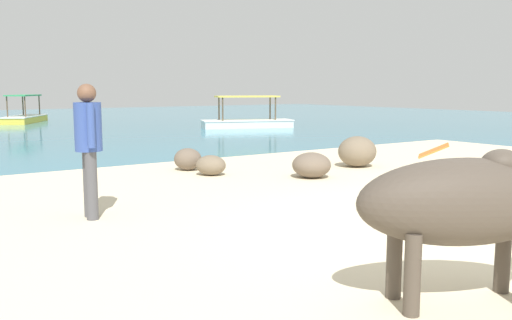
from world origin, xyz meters
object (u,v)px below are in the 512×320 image
(boat_yellow, at_px, (25,117))
(boat_white, at_px, (247,121))
(cow, at_px, (471,203))
(deck_chair_far, at_px, (443,162))
(person_standing, at_px, (89,140))

(boat_yellow, height_order, boat_white, same)
(cow, xyz_separation_m, deck_chair_far, (3.96, 3.18, -0.36))
(cow, distance_m, deck_chair_far, 5.09)
(person_standing, bearing_deg, boat_yellow, 88.92)
(cow, bearing_deg, person_standing, 135.59)
(cow, xyz_separation_m, boat_white, (8.71, 16.12, -0.50))
(person_standing, height_order, boat_white, person_standing)
(boat_yellow, bearing_deg, boat_white, -113.40)
(cow, bearing_deg, boat_yellow, 111.97)
(boat_white, bearing_deg, deck_chair_far, 89.45)
(deck_chair_far, xyz_separation_m, person_standing, (-5.40, 1.00, 0.56))
(cow, height_order, boat_yellow, boat_yellow)
(person_standing, relative_size, boat_yellow, 0.43)
(deck_chair_far, height_order, boat_yellow, boat_yellow)
(boat_white, bearing_deg, cow, 81.21)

